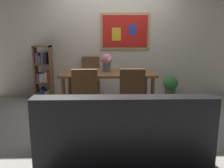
{
  "coord_description": "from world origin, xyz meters",
  "views": [
    {
      "loc": [
        -0.17,
        -4.12,
        1.47
      ],
      "look_at": [
        -0.08,
        -0.38,
        0.65
      ],
      "focal_mm": 39.55,
      "sensor_mm": 36.0,
      "label": 1
    }
  ],
  "objects_px": {
    "dining_chair_near_left": "(85,92)",
    "flower_vase": "(107,61)",
    "leather_couch": "(122,137)",
    "potted_ivy": "(170,86)",
    "bookshelf": "(44,75)",
    "dining_table": "(108,76)",
    "dining_chair_near_right": "(131,92)",
    "dining_chair_far_left": "(91,74)"
  },
  "relations": [
    {
      "from": "dining_chair_far_left",
      "to": "bookshelf",
      "type": "bearing_deg",
      "value": -174.52
    },
    {
      "from": "dining_chair_near_left",
      "to": "leather_couch",
      "type": "xyz_separation_m",
      "value": [
        0.49,
        -1.13,
        -0.23
      ]
    },
    {
      "from": "potted_ivy",
      "to": "flower_vase",
      "type": "distance_m",
      "value": 1.64
    },
    {
      "from": "dining_chair_near_right",
      "to": "potted_ivy",
      "type": "bearing_deg",
      "value": 55.76
    },
    {
      "from": "dining_chair_near_left",
      "to": "flower_vase",
      "type": "relative_size",
      "value": 2.76
    },
    {
      "from": "leather_couch",
      "to": "dining_chair_near_left",
      "type": "bearing_deg",
      "value": 113.49
    },
    {
      "from": "dining_chair_near_left",
      "to": "potted_ivy",
      "type": "xyz_separation_m",
      "value": [
        1.71,
        1.48,
        -0.25
      ]
    },
    {
      "from": "dining_chair_far_left",
      "to": "leather_couch",
      "type": "height_order",
      "value": "dining_chair_far_left"
    },
    {
      "from": "flower_vase",
      "to": "potted_ivy",
      "type": "bearing_deg",
      "value": 24.69
    },
    {
      "from": "dining_chair_near_left",
      "to": "bookshelf",
      "type": "height_order",
      "value": "bookshelf"
    },
    {
      "from": "dining_chair_near_left",
      "to": "dining_chair_far_left",
      "type": "relative_size",
      "value": 1.0
    },
    {
      "from": "dining_chair_far_left",
      "to": "bookshelf",
      "type": "distance_m",
      "value": 0.99
    },
    {
      "from": "leather_couch",
      "to": "dining_table",
      "type": "bearing_deg",
      "value": 94.08
    },
    {
      "from": "dining_table",
      "to": "flower_vase",
      "type": "relative_size",
      "value": 5.13
    },
    {
      "from": "dining_chair_near_right",
      "to": "leather_couch",
      "type": "height_order",
      "value": "dining_chair_near_right"
    },
    {
      "from": "potted_ivy",
      "to": "dining_table",
      "type": "bearing_deg",
      "value": -153.54
    },
    {
      "from": "dining_chair_near_left",
      "to": "bookshelf",
      "type": "bearing_deg",
      "value": 123.74
    },
    {
      "from": "dining_table",
      "to": "dining_chair_near_right",
      "type": "bearing_deg",
      "value": -65.69
    },
    {
      "from": "dining_chair_near_left",
      "to": "flower_vase",
      "type": "height_order",
      "value": "flower_vase"
    },
    {
      "from": "dining_chair_near_right",
      "to": "potted_ivy",
      "type": "height_order",
      "value": "dining_chair_near_right"
    },
    {
      "from": "bookshelf",
      "to": "flower_vase",
      "type": "xyz_separation_m",
      "value": [
        1.34,
        -0.66,
        0.37
      ]
    },
    {
      "from": "dining_chair_far_left",
      "to": "flower_vase",
      "type": "height_order",
      "value": "flower_vase"
    },
    {
      "from": "bookshelf",
      "to": "dining_table",
      "type": "bearing_deg",
      "value": -27.18
    },
    {
      "from": "bookshelf",
      "to": "dining_chair_near_left",
      "type": "bearing_deg",
      "value": -56.26
    },
    {
      "from": "dining_chair_near_right",
      "to": "dining_chair_near_left",
      "type": "xyz_separation_m",
      "value": [
        -0.71,
        -0.02,
        0.0
      ]
    },
    {
      "from": "leather_couch",
      "to": "potted_ivy",
      "type": "distance_m",
      "value": 2.88
    },
    {
      "from": "leather_couch",
      "to": "flower_vase",
      "type": "xyz_separation_m",
      "value": [
        -0.16,
        1.98,
        0.6
      ]
    },
    {
      "from": "dining_chair_near_left",
      "to": "dining_table",
      "type": "bearing_deg",
      "value": 66.37
    },
    {
      "from": "dining_table",
      "to": "potted_ivy",
      "type": "distance_m",
      "value": 1.56
    },
    {
      "from": "dining_table",
      "to": "leather_couch",
      "type": "relative_size",
      "value": 0.94
    },
    {
      "from": "dining_table",
      "to": "flower_vase",
      "type": "bearing_deg",
      "value": 114.44
    },
    {
      "from": "dining_table",
      "to": "bookshelf",
      "type": "bearing_deg",
      "value": 152.82
    },
    {
      "from": "dining_chair_near_right",
      "to": "dining_chair_near_left",
      "type": "height_order",
      "value": "same"
    },
    {
      "from": "dining_table",
      "to": "potted_ivy",
      "type": "xyz_separation_m",
      "value": [
        1.36,
        0.68,
        -0.35
      ]
    },
    {
      "from": "leather_couch",
      "to": "dining_chair_near_right",
      "type": "bearing_deg",
      "value": 79.15
    },
    {
      "from": "dining_chair_far_left",
      "to": "leather_couch",
      "type": "relative_size",
      "value": 0.51
    },
    {
      "from": "dining_chair_near_left",
      "to": "leather_couch",
      "type": "bearing_deg",
      "value": -66.51
    },
    {
      "from": "dining_chair_near_left",
      "to": "flower_vase",
      "type": "bearing_deg",
      "value": 68.56
    },
    {
      "from": "dining_chair_far_left",
      "to": "dining_chair_near_left",
      "type": "bearing_deg",
      "value": -89.44
    },
    {
      "from": "flower_vase",
      "to": "dining_table",
      "type": "bearing_deg",
      "value": -65.56
    },
    {
      "from": "bookshelf",
      "to": "potted_ivy",
      "type": "relative_size",
      "value": 2.25
    },
    {
      "from": "dining_table",
      "to": "leather_couch",
      "type": "bearing_deg",
      "value": -85.92
    }
  ]
}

